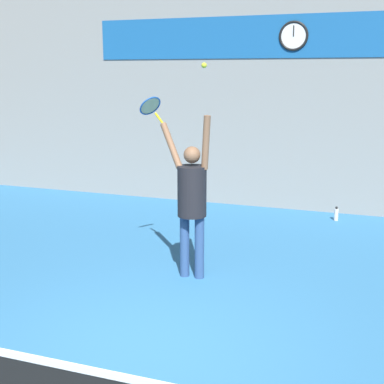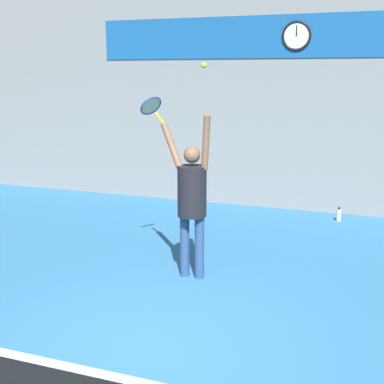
{
  "view_description": "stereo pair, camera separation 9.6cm",
  "coord_description": "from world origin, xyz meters",
  "px_view_note": "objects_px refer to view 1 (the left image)",
  "views": [
    {
      "loc": [
        2.15,
        -4.43,
        2.76
      ],
      "look_at": [
        -0.2,
        2.14,
        1.2
      ],
      "focal_mm": 50.0,
      "sensor_mm": 36.0,
      "label": 1
    },
    {
      "loc": [
        2.24,
        -4.39,
        2.76
      ],
      "look_at": [
        -0.2,
        2.14,
        1.2
      ],
      "focal_mm": 50.0,
      "sensor_mm": 36.0,
      "label": 2
    }
  ],
  "objects_px": {
    "scoreboard_clock": "(294,36)",
    "tennis_player": "(192,196)",
    "water_bottle": "(336,214)",
    "tennis_racket": "(151,107)",
    "tennis_ball": "(204,65)"
  },
  "relations": [
    {
      "from": "scoreboard_clock",
      "to": "tennis_ball",
      "type": "height_order",
      "value": "scoreboard_clock"
    },
    {
      "from": "tennis_player",
      "to": "water_bottle",
      "type": "height_order",
      "value": "tennis_player"
    },
    {
      "from": "scoreboard_clock",
      "to": "tennis_player",
      "type": "height_order",
      "value": "scoreboard_clock"
    },
    {
      "from": "water_bottle",
      "to": "tennis_player",
      "type": "bearing_deg",
      "value": -114.1
    },
    {
      "from": "scoreboard_clock",
      "to": "water_bottle",
      "type": "bearing_deg",
      "value": -27.8
    },
    {
      "from": "tennis_player",
      "to": "tennis_racket",
      "type": "relative_size",
      "value": 4.9
    },
    {
      "from": "scoreboard_clock",
      "to": "tennis_racket",
      "type": "xyz_separation_m",
      "value": [
        -1.36,
        -3.77,
        -1.17
      ]
    },
    {
      "from": "tennis_ball",
      "to": "water_bottle",
      "type": "xyz_separation_m",
      "value": [
        1.44,
        3.72,
        -2.73
      ]
    },
    {
      "from": "tennis_racket",
      "to": "water_bottle",
      "type": "xyz_separation_m",
      "value": [
        2.39,
        3.22,
        -2.17
      ]
    },
    {
      "from": "tennis_ball",
      "to": "scoreboard_clock",
      "type": "bearing_deg",
      "value": 84.63
    },
    {
      "from": "tennis_racket",
      "to": "tennis_ball",
      "type": "xyz_separation_m",
      "value": [
        0.96,
        -0.49,
        0.56
      ]
    },
    {
      "from": "tennis_racket",
      "to": "water_bottle",
      "type": "relative_size",
      "value": 1.69
    },
    {
      "from": "tennis_player",
      "to": "water_bottle",
      "type": "bearing_deg",
      "value": 65.9
    },
    {
      "from": "tennis_racket",
      "to": "water_bottle",
      "type": "distance_m",
      "value": 4.56
    },
    {
      "from": "scoreboard_clock",
      "to": "tennis_player",
      "type": "xyz_separation_m",
      "value": [
        -0.59,
        -4.19,
        -2.31
      ]
    }
  ]
}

